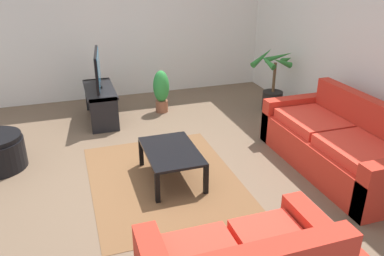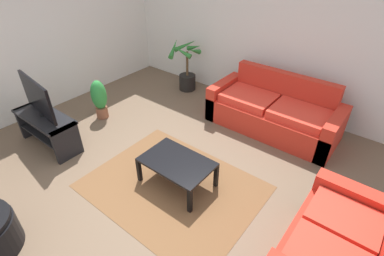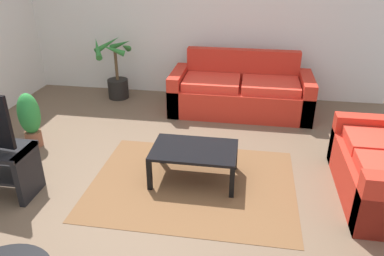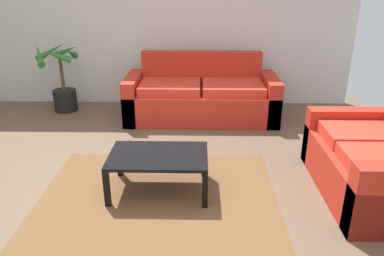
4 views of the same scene
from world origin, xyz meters
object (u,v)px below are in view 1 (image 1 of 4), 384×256
object	(u,v)px
tv_stand	(100,100)
potted_plant_small	(161,90)
potted_palm	(273,86)
coffee_table	(171,154)
tv	(98,69)
couch_main	(337,146)

from	to	relation	value
tv_stand	potted_plant_small	world-z (taller)	potted_plant_small
tv_stand	potted_palm	bearing A→B (deg)	81.32
coffee_table	potted_palm	bearing A→B (deg)	126.57
tv	potted_palm	size ratio (longest dim) A/B	0.95
coffee_table	potted_plant_small	world-z (taller)	potted_plant_small
tv_stand	couch_main	bearing A→B (deg)	45.67
tv	potted_plant_small	distance (m)	1.11
tv_stand	potted_plant_small	distance (m)	1.02
potted_palm	coffee_table	bearing A→B (deg)	-53.43
tv_stand	coffee_table	size ratio (longest dim) A/B	1.20
potted_palm	couch_main	bearing A→B (deg)	-7.32
tv	coffee_table	world-z (taller)	tv
tv_stand	potted_plant_small	bearing A→B (deg)	92.39
tv_stand	potted_palm	size ratio (longest dim) A/B	1.08
potted_palm	potted_plant_small	distance (m)	1.91
tv	potted_plant_small	xyz separation A→B (m)	(-0.04, 1.01, -0.46)
couch_main	potted_plant_small	size ratio (longest dim) A/B	2.93
coffee_table	potted_palm	distance (m)	2.84
coffee_table	potted_plant_small	size ratio (longest dim) A/B	1.27
tv_stand	tv	bearing A→B (deg)	83.28
couch_main	tv_stand	distance (m)	3.62
potted_plant_small	tv_stand	bearing A→B (deg)	-87.61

